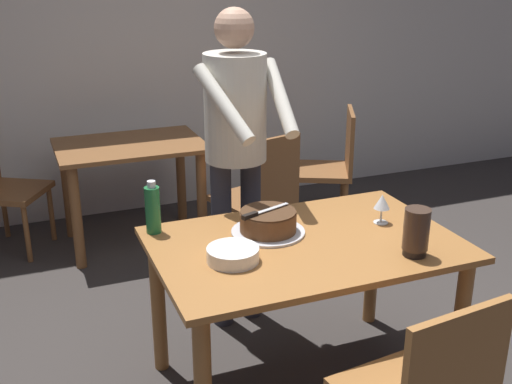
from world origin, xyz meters
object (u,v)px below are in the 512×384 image
background_table (131,166)px  background_chair_0 (259,194)px  main_dining_table (305,266)px  background_chair_1 (331,164)px  person_cutting_cake (236,137)px  water_bottle (153,209)px  cake_on_platter (268,223)px  plate_stack (233,255)px  wine_glass_near (382,203)px  hurricane_lamp (416,232)px  cake_knife (256,214)px

background_table → background_chair_0: size_ratio=1.11×
background_table → background_chair_0: 0.96m
main_dining_table → background_chair_1: bearing=58.2°
person_cutting_cake → background_chair_0: bearing=58.6°
person_cutting_cake → water_bottle: bearing=-149.7°
cake_on_platter → background_chair_1: size_ratio=0.38×
background_table → plate_stack: bearing=-88.7°
main_dining_table → wine_glass_near: bearing=7.8°
main_dining_table → hurricane_lamp: bearing=-38.4°
plate_stack → background_chair_1: bearing=51.1°
cake_on_platter → person_cutting_cake: person_cutting_cake is taller
water_bottle → background_table: 1.61m
cake_knife → background_chair_1: background_chair_1 is taller
main_dining_table → cake_on_platter: size_ratio=3.98×
hurricane_lamp → person_cutting_cake: bearing=115.7°
wine_glass_near → hurricane_lamp: bearing=-99.1°
main_dining_table → plate_stack: 0.40m
cake_knife → plate_stack: 0.27m
hurricane_lamp → background_chair_0: hurricane_lamp is taller
hurricane_lamp → main_dining_table: bearing=141.6°
cake_knife → hurricane_lamp: size_ratio=1.25×
background_table → background_chair_0: background_chair_0 is taller
plate_stack → background_table: plate_stack is taller
plate_stack → background_table: bearing=91.3°
cake_knife → wine_glass_near: wine_glass_near is taller
main_dining_table → wine_glass_near: wine_glass_near is taller
water_bottle → cake_knife: bearing=-28.7°
cake_on_platter → background_chair_0: (0.41, 1.13, -0.31)m
background_table → cake_knife: bearing=-82.9°
hurricane_lamp → water_bottle: bearing=146.5°
water_bottle → background_table: water_bottle is taller
water_bottle → person_cutting_cake: bearing=30.3°
cake_on_platter → hurricane_lamp: (0.49, -0.44, 0.06)m
cake_knife → plate_stack: bearing=-133.9°
person_cutting_cake → background_chair_0: person_cutting_cake is taller
cake_on_platter → person_cutting_cake: (0.03, 0.51, 0.27)m
cake_on_platter → hurricane_lamp: 0.66m
main_dining_table → hurricane_lamp: hurricane_lamp is taller
wine_glass_near → hurricane_lamp: (-0.06, -0.35, 0.00)m
person_cutting_cake → background_chair_1: bearing=42.4°
water_bottle → cake_on_platter: bearing=-22.8°
plate_stack → person_cutting_cake: 0.83m
plate_stack → background_table: 2.00m
wine_glass_near → person_cutting_cake: (-0.51, 0.60, 0.22)m
plate_stack → wine_glass_near: 0.81m
main_dining_table → plate_stack: plate_stack is taller
water_bottle → hurricane_lamp: water_bottle is taller
cake_knife → cake_on_platter: bearing=19.5°
background_chair_0 → wine_glass_near: bearing=-83.7°
cake_knife → plate_stack: cake_knife is taller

